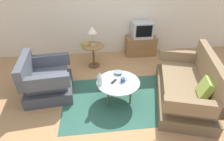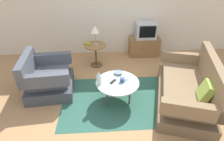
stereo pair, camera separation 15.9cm
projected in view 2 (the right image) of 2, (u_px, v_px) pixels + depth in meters
name	position (u px, v px, depth m)	size (l,w,h in m)	color
ground_plane	(121.00, 99.00, 3.64)	(16.00, 16.00, 0.00)	#AD7F51
back_wall	(114.00, 6.00, 4.83)	(9.00, 0.12, 2.70)	beige
area_rug	(117.00, 100.00, 3.63)	(2.19, 1.55, 0.00)	#2D5B4C
armchair	(47.00, 79.00, 3.74)	(1.00, 1.07, 0.84)	#3E424B
couch	(188.00, 89.00, 3.43)	(1.44, 2.03, 0.95)	brown
coffee_table	(117.00, 83.00, 3.41)	(0.82, 0.82, 0.45)	#B2C6C1
side_table	(96.00, 51.00, 4.58)	(0.56, 0.56, 0.59)	olive
tv_stand	(144.00, 46.00, 5.19)	(0.85, 0.43, 0.54)	olive
television	(146.00, 30.00, 4.91)	(0.55, 0.41, 0.44)	#B7B7BC
table_lamp	(95.00, 30.00, 4.31)	(0.22, 0.22, 0.48)	#9E937A
vase	(99.00, 78.00, 3.26)	(0.09, 0.09, 0.27)	silver
mug	(122.00, 80.00, 3.37)	(0.13, 0.09, 0.08)	#335184
bowl	(118.00, 73.00, 3.62)	(0.18, 0.18, 0.04)	slate
tv_remote_dark	(113.00, 81.00, 3.39)	(0.13, 0.14, 0.02)	black
book	(87.00, 44.00, 4.52)	(0.26, 0.23, 0.03)	olive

